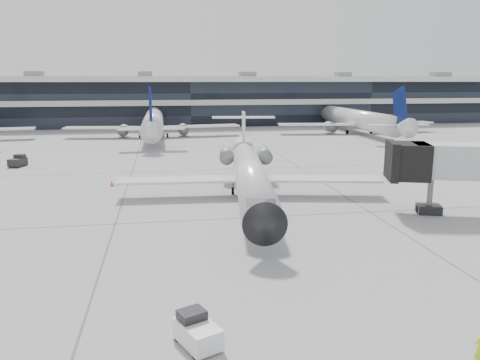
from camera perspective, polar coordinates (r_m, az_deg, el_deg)
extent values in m
plane|color=gray|center=(36.32, 0.97, -4.62)|extent=(220.00, 220.00, 0.00)
cube|color=black|center=(116.51, -6.35, 9.37)|extent=(170.00, 22.00, 10.00)
cylinder|color=silver|center=(41.36, 1.23, 0.71)|extent=(5.64, 23.97, 2.68)
cone|color=black|center=(28.47, 2.81, -4.59)|extent=(3.01, 3.09, 2.68)
cone|color=silver|center=(54.59, 0.39, 3.82)|extent=(2.92, 3.47, 2.55)
cube|color=silver|center=(42.59, -7.55, -0.01)|extent=(11.04, 3.18, 0.22)
cube|color=silver|center=(43.32, 9.70, 0.13)|extent=(11.21, 4.65, 0.22)
cylinder|color=slate|center=(49.23, -1.64, 3.02)|extent=(1.90, 3.53, 1.49)
cylinder|color=slate|center=(49.42, 2.98, 3.05)|extent=(1.90, 3.53, 1.49)
cube|color=silver|center=(53.74, 0.43, 5.93)|extent=(0.60, 2.60, 4.47)
cube|color=silver|center=(53.99, 0.41, 7.65)|extent=(7.29, 2.47, 0.16)
cylinder|color=black|center=(32.76, 2.19, -6.00)|extent=(0.25, 0.57, 0.56)
cylinder|color=black|center=(43.66, -0.89, -1.31)|extent=(0.32, 0.66, 0.64)
cylinder|color=black|center=(43.82, 3.01, -1.28)|extent=(0.32, 0.66, 0.64)
cube|color=black|center=(39.12, 20.04, 2.19)|extent=(3.43, 3.83, 2.81)
cylinder|color=slate|center=(40.07, 22.13, -1.85)|extent=(0.44, 0.44, 2.81)
cube|color=black|center=(40.32, 22.01, -3.31)|extent=(2.13, 1.87, 0.70)
cube|color=white|center=(19.75, -5.17, -18.16)|extent=(1.99, 2.41, 0.85)
cube|color=black|center=(19.83, -5.90, -16.15)|extent=(1.30, 1.21, 0.47)
cylinder|color=black|center=(20.28, -7.61, -18.37)|extent=(0.33, 0.45, 0.42)
cylinder|color=black|center=(20.70, -4.90, -17.63)|extent=(0.33, 0.45, 0.42)
cylinder|color=black|center=(19.13, -5.43, -20.36)|extent=(0.33, 0.45, 0.42)
cylinder|color=black|center=(19.57, -2.59, -19.50)|extent=(0.33, 0.45, 0.42)
cone|color=#F84D0D|center=(48.63, -15.36, -0.39)|extent=(0.37, 0.37, 0.58)
cube|color=#F84D0D|center=(48.69, -15.34, -0.71)|extent=(0.45, 0.45, 0.03)
cube|color=black|center=(63.70, -25.48, 2.00)|extent=(1.97, 2.56, 0.92)
cube|color=black|center=(64.02, -25.27, 2.62)|extent=(1.36, 1.23, 0.51)
cylinder|color=black|center=(64.73, -25.46, 1.84)|extent=(0.32, 0.49, 0.45)
cylinder|color=black|center=(64.10, -24.63, 1.83)|extent=(0.32, 0.49, 0.45)
cylinder|color=black|center=(63.41, -26.28, 1.57)|extent=(0.32, 0.49, 0.45)
cylinder|color=black|center=(62.77, -25.44, 1.55)|extent=(0.32, 0.49, 0.45)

